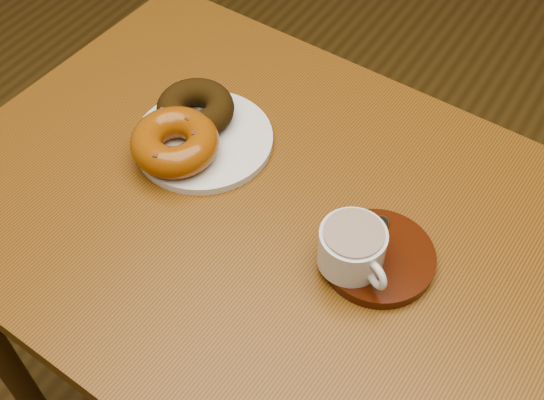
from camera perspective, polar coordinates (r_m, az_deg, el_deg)
The scene contains 7 objects.
cafe_table at distance 1.04m, azimuth -0.94°, elevation -4.86°, with size 0.91×0.70×0.83m.
donut_plate at distance 1.01m, azimuth -5.74°, elevation 5.04°, with size 0.20×0.20×0.01m, color silver.
donut_cinnamon at distance 1.02m, azimuth -6.43°, elevation 7.63°, with size 0.12×0.12×0.04m, color black.
donut_caramel at distance 0.97m, azimuth -8.12°, elevation 4.84°, with size 0.13×0.13×0.05m.
saucer at distance 0.88m, azimuth 8.86°, elevation -4.74°, with size 0.15×0.15×0.02m, color #3B1508.
coffee_cup at distance 0.84m, azimuth 6.76°, elevation -3.97°, with size 0.10×0.08×0.06m.
teaspoon at distance 0.89m, azimuth 8.49°, elevation -2.30°, with size 0.05×0.10×0.01m.
Camera 1 is at (0.09, -0.14, 1.55)m, focal length 45.00 mm.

